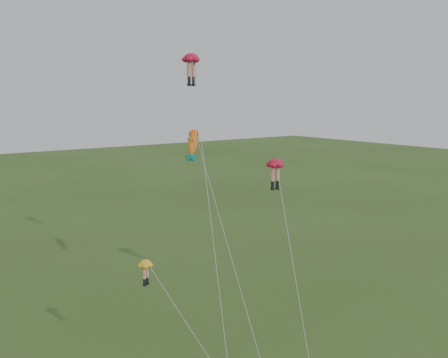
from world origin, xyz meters
TOP-DOWN VIEW (x-y plane):
  - legs_kite_red_high at (3.19, 12.13)m, footprint 6.83×14.47m
  - legs_kite_red_mid at (6.61, 4.96)m, footprint 4.49×8.83m
  - legs_kite_yellow at (-6.78, 1.55)m, footprint 4.03×6.58m
  - fish_kite at (1.61, 9.51)m, footprint 3.64×13.75m

SIDE VIEW (x-z plane):
  - legs_kite_yellow at x=-6.78m, z-range 3.58..12.21m
  - legs_kite_red_mid at x=6.61m, z-range 6.08..19.72m
  - fish_kite at x=1.61m, z-range 6.71..22.86m
  - legs_kite_red_high at x=3.19m, z-range 10.26..32.56m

